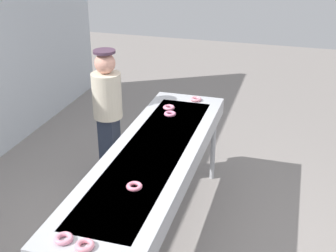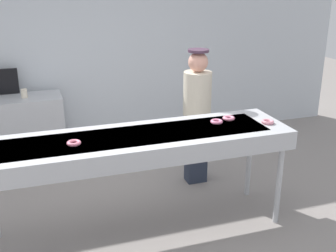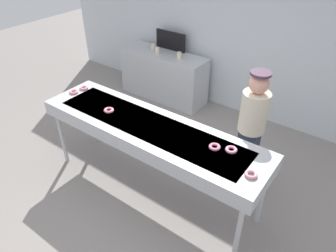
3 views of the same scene
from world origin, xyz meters
The scene contains 9 objects.
ground_plane centered at (0.00, 0.00, 0.00)m, with size 16.00×16.00×0.00m, color gray.
fryer_conveyor centered at (0.00, 0.00, 0.93)m, with size 2.93×0.77×1.02m.
strawberry_donut_0 centered at (-1.33, 0.01, 1.04)m, with size 0.13×0.13×0.03m, color pink.
strawberry_donut_1 centered at (0.83, 0.07, 1.04)m, with size 0.13×0.13×0.03m, color pink.
strawberry_donut_2 centered at (0.99, 0.13, 1.04)m, with size 0.13×0.13×0.03m, color pink.
strawberry_donut_3 centered at (-0.60, -0.06, 1.04)m, with size 0.13×0.13×0.03m, color pink.
strawberry_donut_4 centered at (-1.31, 0.17, 1.04)m, with size 0.13×0.13×0.03m, color pink.
strawberry_donut_5 centered at (1.31, -0.09, 1.04)m, with size 0.13×0.13×0.03m, color pink.
worker_baker centered at (0.92, 0.83, 0.93)m, with size 0.33×0.33×1.64m.
Camera 1 is at (-3.34, -1.14, 2.92)m, focal length 48.14 mm.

